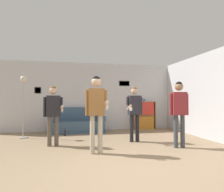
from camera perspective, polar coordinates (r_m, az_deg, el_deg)
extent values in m
plane|color=#937A5B|center=(3.60, 5.74, -20.91)|extent=(20.00, 20.00, 0.00)
cube|color=silver|center=(8.10, -4.58, -0.18)|extent=(8.64, 0.06, 2.70)
cube|color=black|center=(8.10, -20.44, 1.55)|extent=(0.23, 0.02, 0.24)
cube|color=gray|center=(8.09, -20.45, 1.55)|extent=(0.18, 0.01, 0.19)
cube|color=black|center=(8.32, 3.55, 3.59)|extent=(0.43, 0.02, 0.21)
cube|color=gray|center=(8.31, 3.56, 3.59)|extent=(0.39, 0.01, 0.16)
cube|color=silver|center=(6.99, 24.78, 0.07)|extent=(0.06, 7.18, 2.70)
cube|color=#3D5670|center=(7.66, -9.67, -9.87)|extent=(1.98, 0.80, 0.10)
cube|color=#3D5670|center=(7.63, -9.67, -8.31)|extent=(1.92, 0.74, 0.32)
cube|color=#3D5670|center=(7.92, -9.74, -5.06)|extent=(1.92, 0.14, 0.50)
cube|color=#3D5670|center=(7.63, -16.70, -6.39)|extent=(0.12, 0.74, 0.18)
cube|color=#3D5670|center=(7.70, -2.68, -6.39)|extent=(0.12, 0.74, 0.18)
cube|color=#A87F51|center=(8.26, 6.57, -5.57)|extent=(0.02, 0.30, 1.15)
cube|color=#A87F51|center=(8.56, 11.99, -5.39)|extent=(0.02, 0.30, 1.15)
cube|color=#A87F51|center=(8.54, 8.98, -5.42)|extent=(0.87, 0.01, 1.15)
cube|color=#A87F51|center=(8.46, 9.34, -9.29)|extent=(0.82, 0.30, 0.02)
cube|color=#A87F51|center=(8.38, 9.32, -1.64)|extent=(0.82, 0.30, 0.02)
cube|color=#A87F51|center=(8.40, 9.33, -5.49)|extent=(0.82, 0.30, 0.02)
cube|color=#B77023|center=(8.42, 9.36, -7.46)|extent=(0.71, 0.26, 0.52)
cube|color=red|center=(8.38, 9.35, -3.55)|extent=(0.71, 0.26, 0.52)
cylinder|color=#ADA89E|center=(7.09, -24.08, -10.78)|extent=(0.28, 0.28, 0.03)
cylinder|color=#ADA89E|center=(7.00, -24.02, -3.54)|extent=(0.03, 0.03, 1.76)
sphere|color=beige|center=(7.02, -23.96, 4.42)|extent=(0.21, 0.21, 0.21)
cylinder|color=brown|center=(5.58, -17.44, -9.60)|extent=(0.11, 0.11, 0.78)
cylinder|color=brown|center=(5.59, -15.57, -9.59)|extent=(0.11, 0.11, 0.78)
cube|color=#232328|center=(5.52, -16.47, -2.74)|extent=(0.38, 0.25, 0.55)
sphere|color=#D1A889|center=(5.52, -16.45, 1.51)|extent=(0.20, 0.20, 0.20)
sphere|color=brown|center=(5.53, -16.44, 1.87)|extent=(0.17, 0.17, 0.17)
cylinder|color=#232328|center=(5.53, -14.24, -1.51)|extent=(0.07, 0.07, 0.23)
cylinder|color=#D1A889|center=(5.41, -14.12, -3.40)|extent=(0.10, 0.29, 0.18)
cylinder|color=white|center=(5.28, -14.00, -4.12)|extent=(0.05, 0.14, 0.09)
cylinder|color=#232328|center=(5.52, -18.70, -2.98)|extent=(0.07, 0.07, 0.52)
cylinder|color=#B7AD99|center=(4.62, -5.66, -10.88)|extent=(0.11, 0.11, 0.87)
cylinder|color=#B7AD99|center=(4.63, -3.40, -10.86)|extent=(0.11, 0.11, 0.87)
cube|color=#936033|center=(4.56, -4.51, -1.66)|extent=(0.37, 0.22, 0.61)
sphere|color=#D1A889|center=(4.58, -4.50, 4.04)|extent=(0.22, 0.22, 0.22)
sphere|color=black|center=(4.58, -4.50, 4.53)|extent=(0.19, 0.19, 0.19)
cylinder|color=#936033|center=(4.58, -1.83, 0.05)|extent=(0.07, 0.07, 0.26)
cylinder|color=#D1A889|center=(4.44, -1.60, -2.46)|extent=(0.08, 0.32, 0.19)
cylinder|color=white|center=(4.30, -1.37, -3.40)|extent=(0.04, 0.14, 0.09)
cylinder|color=#936033|center=(4.55, -7.22, -1.94)|extent=(0.07, 0.07, 0.58)
cylinder|color=black|center=(5.89, 5.61, -9.15)|extent=(0.11, 0.11, 0.79)
cylinder|color=black|center=(5.96, 7.24, -9.06)|extent=(0.11, 0.11, 0.79)
cube|color=#282833|center=(5.87, 6.42, -2.60)|extent=(0.38, 0.23, 0.56)
sphere|color=#D1A889|center=(5.88, 6.41, 1.42)|extent=(0.20, 0.20, 0.20)
sphere|color=brown|center=(5.88, 6.41, 1.77)|extent=(0.17, 0.17, 0.17)
cylinder|color=#282833|center=(5.96, 8.32, -2.81)|extent=(0.07, 0.07, 0.52)
cylinder|color=#282833|center=(5.79, 4.45, -1.44)|extent=(0.07, 0.07, 0.24)
cylinder|color=#D1A889|center=(5.67, 4.93, -3.25)|extent=(0.09, 0.29, 0.18)
cylinder|color=white|center=(5.55, 5.42, -3.72)|extent=(0.08, 0.08, 0.10)
cylinder|color=#3D4247|center=(5.42, 17.76, -9.58)|extent=(0.11, 0.11, 0.83)
cylinder|color=#3D4247|center=(5.49, 19.52, -9.46)|extent=(0.11, 0.11, 0.83)
cube|color=maroon|center=(5.39, 18.60, -2.05)|extent=(0.38, 0.24, 0.59)
sphere|color=#997051|center=(5.40, 18.57, 2.57)|extent=(0.21, 0.21, 0.21)
sphere|color=black|center=(5.41, 18.57, 2.97)|extent=(0.18, 0.18, 0.18)
cylinder|color=maroon|center=(5.48, 20.66, -2.26)|extent=(0.07, 0.07, 0.55)
cylinder|color=maroon|center=(5.31, 16.47, -2.33)|extent=(0.07, 0.07, 0.55)
cylinder|color=black|center=(7.01, -13.31, -10.31)|extent=(0.06, 0.06, 0.19)
cylinder|color=black|center=(6.99, -13.30, -9.23)|extent=(0.03, 0.03, 0.08)
cylinder|color=blue|center=(8.37, 9.19, -1.19)|extent=(0.09, 0.09, 0.11)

